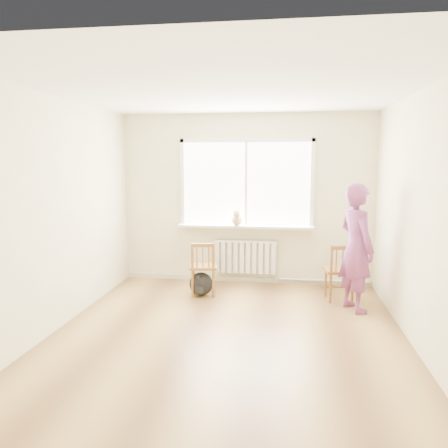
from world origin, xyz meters
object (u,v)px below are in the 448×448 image
at_px(chair_left, 203,268).
at_px(backpack, 201,284).
at_px(person, 356,248).
at_px(chair_right, 340,272).
at_px(cat, 237,219).

xyz_separation_m(chair_left, backpack, (-0.03, -0.02, -0.23)).
bearing_deg(person, chair_left, 55.38).
bearing_deg(chair_left, person, 161.66).
bearing_deg(chair_left, backpack, 30.38).
xyz_separation_m(chair_left, person, (2.10, -0.34, 0.44)).
bearing_deg(backpack, chair_left, 39.42).
height_order(person, backpack, person).
bearing_deg(chair_left, chair_right, 171.52).
xyz_separation_m(chair_left, chair_right, (1.95, 0.02, 0.01)).
bearing_deg(backpack, cat, 55.07).
distance_m(chair_right, cat, 1.77).
bearing_deg(chair_left, cat, -133.23).
relative_size(chair_right, person, 0.48).
height_order(chair_left, person, person).
bearing_deg(person, backpack, 56.11).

